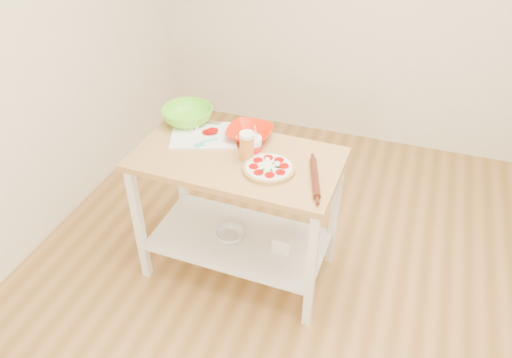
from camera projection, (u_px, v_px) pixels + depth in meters
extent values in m
cube|color=#AC7B3F|center=(310.00, 322.00, 3.03)|extent=(4.00, 4.50, 0.02)
cube|color=tan|center=(237.00, 159.00, 2.87)|extent=(1.21, 0.68, 0.04)
cube|color=white|center=(239.00, 239.00, 3.25)|extent=(1.13, 0.62, 0.02)
cube|color=white|center=(139.00, 226.00, 3.09)|extent=(0.05, 0.05, 0.86)
cube|color=white|center=(181.00, 176.00, 3.51)|extent=(0.05, 0.05, 0.86)
cube|color=white|center=(311.00, 273.00, 2.77)|extent=(0.05, 0.05, 0.86)
cube|color=white|center=(335.00, 212.00, 3.20)|extent=(0.05, 0.05, 0.86)
cylinder|color=tan|center=(269.00, 169.00, 2.75)|extent=(0.29, 0.29, 0.02)
cylinder|color=tan|center=(269.00, 167.00, 2.74)|extent=(0.29, 0.29, 0.01)
cylinder|color=white|center=(269.00, 167.00, 2.74)|extent=(0.26, 0.26, 0.01)
cylinder|color=#A90200|center=(284.00, 166.00, 2.74)|extent=(0.06, 0.06, 0.01)
cylinder|color=#A90200|center=(279.00, 160.00, 2.78)|extent=(0.06, 0.06, 0.01)
cylinder|color=#A90200|center=(268.00, 158.00, 2.80)|extent=(0.06, 0.06, 0.01)
cylinder|color=#A90200|center=(258.00, 160.00, 2.78)|extent=(0.06, 0.06, 0.01)
cylinder|color=#A90200|center=(254.00, 166.00, 2.73)|extent=(0.06, 0.06, 0.01)
cylinder|color=#A90200|center=(259.00, 173.00, 2.69)|extent=(0.06, 0.06, 0.01)
cylinder|color=#A90200|center=(270.00, 175.00, 2.67)|extent=(0.06, 0.06, 0.01)
cylinder|color=#A90200|center=(280.00, 172.00, 2.69)|extent=(0.06, 0.06, 0.01)
sphere|color=white|center=(277.00, 164.00, 2.75)|extent=(0.04, 0.04, 0.04)
sphere|color=white|center=(267.00, 160.00, 2.78)|extent=(0.04, 0.04, 0.04)
sphere|color=white|center=(260.00, 165.00, 2.74)|extent=(0.04, 0.04, 0.04)
plane|color=#155416|center=(277.00, 167.00, 2.72)|extent=(0.03, 0.03, 0.00)
plane|color=#155416|center=(277.00, 161.00, 2.77)|extent=(0.03, 0.03, 0.00)
plane|color=#155416|center=(265.00, 159.00, 2.79)|extent=(0.03, 0.03, 0.00)
plane|color=#155416|center=(259.00, 164.00, 2.74)|extent=(0.03, 0.03, 0.00)
plane|color=#155416|center=(263.00, 170.00, 2.70)|extent=(0.03, 0.03, 0.00)
plane|color=#155416|center=(271.00, 170.00, 2.70)|extent=(0.03, 0.03, 0.00)
plane|color=#155416|center=(278.00, 167.00, 2.72)|extent=(0.03, 0.03, 0.00)
plane|color=#155416|center=(274.00, 163.00, 2.76)|extent=(0.03, 0.03, 0.00)
cube|color=white|center=(204.00, 135.00, 3.04)|extent=(0.48, 0.42, 0.01)
cube|color=#F4EACC|center=(186.00, 127.00, 3.08)|extent=(0.03, 0.03, 0.02)
cube|color=#F4EACC|center=(191.00, 127.00, 3.08)|extent=(0.03, 0.03, 0.02)
cube|color=#F4EACC|center=(197.00, 127.00, 3.08)|extent=(0.03, 0.03, 0.02)
cube|color=#F4EACC|center=(186.00, 124.00, 3.11)|extent=(0.03, 0.03, 0.02)
cube|color=#F4EACC|center=(192.00, 124.00, 3.11)|extent=(0.03, 0.03, 0.02)
cube|color=#F4EACC|center=(197.00, 124.00, 3.11)|extent=(0.03, 0.03, 0.02)
cylinder|color=#A90200|center=(208.00, 132.00, 3.05)|extent=(0.07, 0.07, 0.01)
cylinder|color=#A90200|center=(210.00, 131.00, 3.05)|extent=(0.07, 0.07, 0.01)
cylinder|color=#A90200|center=(213.00, 131.00, 3.04)|extent=(0.07, 0.07, 0.01)
cube|color=#34C6B9|center=(200.00, 145.00, 2.94)|extent=(0.07, 0.07, 0.01)
cylinder|color=#34C6B9|center=(209.00, 140.00, 2.97)|extent=(0.08, 0.08, 0.01)
cube|color=silver|center=(206.00, 123.00, 3.14)|extent=(0.18, 0.07, 0.00)
cube|color=black|center=(186.00, 123.00, 3.13)|extent=(0.10, 0.05, 0.01)
imported|color=red|center=(250.00, 133.00, 3.01)|extent=(0.28, 0.28, 0.07)
imported|color=#70E029|center=(187.00, 115.00, 3.15)|extent=(0.41, 0.41, 0.10)
cylinder|color=#C97B2E|center=(247.00, 148.00, 2.80)|extent=(0.08, 0.08, 0.15)
cylinder|color=white|center=(247.00, 135.00, 2.75)|extent=(0.09, 0.09, 0.02)
cylinder|color=white|center=(253.00, 147.00, 2.83)|extent=(0.10, 0.10, 0.12)
cylinder|color=red|center=(253.00, 147.00, 2.83)|extent=(0.10, 0.10, 0.04)
cylinder|color=silver|center=(257.00, 133.00, 2.77)|extent=(0.01, 0.06, 0.12)
cylinder|color=#512212|center=(315.00, 178.00, 2.66)|extent=(0.14, 0.33, 0.04)
imported|color=silver|center=(230.00, 235.00, 3.22)|extent=(0.25, 0.25, 0.06)
cube|color=white|center=(283.00, 242.00, 3.13)|extent=(0.11, 0.11, 0.11)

